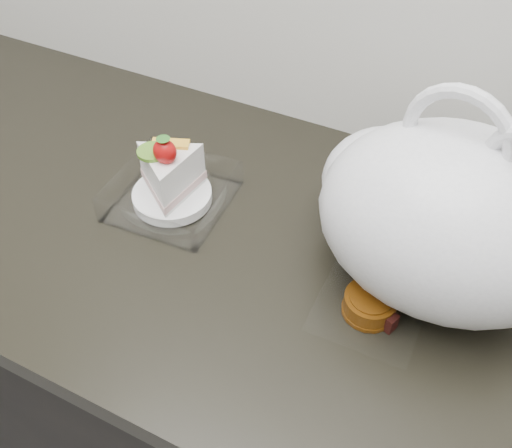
% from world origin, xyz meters
% --- Properties ---
extents(counter, '(2.04, 0.64, 0.90)m').
position_xyz_m(counter, '(0.00, 1.69, 0.45)').
color(counter, black).
rests_on(counter, ground).
extents(cake_tray, '(0.18, 0.18, 0.13)m').
position_xyz_m(cake_tray, '(-0.11, 1.70, 0.94)').
color(cake_tray, white).
rests_on(cake_tray, counter).
extents(mooncake_wrap, '(0.14, 0.13, 0.03)m').
position_xyz_m(mooncake_wrap, '(0.24, 1.64, 0.91)').
color(mooncake_wrap, white).
rests_on(mooncake_wrap, counter).
extents(plastic_bag, '(0.41, 0.37, 0.30)m').
position_xyz_m(plastic_bag, '(0.28, 1.73, 1.02)').
color(plastic_bag, white).
rests_on(plastic_bag, counter).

